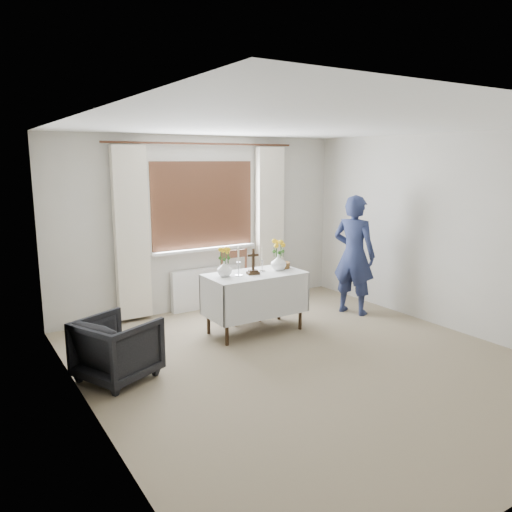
% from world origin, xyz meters
% --- Properties ---
extents(ground, '(5.00, 5.00, 0.00)m').
position_xyz_m(ground, '(0.00, 0.00, 0.00)').
color(ground, gray).
rests_on(ground, ground).
extents(altar_table, '(1.24, 0.64, 0.76)m').
position_xyz_m(altar_table, '(0.05, 1.16, 0.38)').
color(altar_table, silver).
rests_on(altar_table, ground).
extents(wooden_chair, '(0.45, 0.45, 0.95)m').
position_xyz_m(wooden_chair, '(0.13, 1.66, 0.48)').
color(wooden_chair, '#50301B').
rests_on(wooden_chair, ground).
extents(armchair, '(0.92, 0.91, 0.63)m').
position_xyz_m(armchair, '(-1.85, 0.70, 0.32)').
color(armchair, black).
rests_on(armchair, ground).
extents(person, '(0.61, 0.73, 1.69)m').
position_xyz_m(person, '(1.65, 1.09, 0.84)').
color(person, navy).
rests_on(person, ground).
extents(radiator, '(1.10, 0.10, 0.60)m').
position_xyz_m(radiator, '(0.00, 2.42, 0.30)').
color(radiator, silver).
rests_on(radiator, ground).
extents(wooden_cross, '(0.17, 0.14, 0.32)m').
position_xyz_m(wooden_cross, '(0.00, 1.13, 0.92)').
color(wooden_cross, black).
rests_on(wooden_cross, altar_table).
extents(candlestick_left, '(0.13, 0.13, 0.36)m').
position_xyz_m(candlestick_left, '(-0.19, 1.15, 0.94)').
color(candlestick_left, silver).
rests_on(candlestick_left, altar_table).
extents(candlestick_right, '(0.12, 0.12, 0.31)m').
position_xyz_m(candlestick_right, '(0.18, 1.19, 0.92)').
color(candlestick_right, silver).
rests_on(candlestick_right, altar_table).
extents(flower_vase_left, '(0.18, 0.18, 0.19)m').
position_xyz_m(flower_vase_left, '(-0.35, 1.22, 0.86)').
color(flower_vase_left, white).
rests_on(flower_vase_left, altar_table).
extents(flower_vase_right, '(0.20, 0.20, 0.21)m').
position_xyz_m(flower_vase_right, '(0.40, 1.15, 0.87)').
color(flower_vase_right, white).
rests_on(flower_vase_right, altar_table).
extents(wicker_basket, '(0.22, 0.22, 0.08)m').
position_xyz_m(wicker_basket, '(0.52, 1.23, 0.80)').
color(wicker_basket, brown).
rests_on(wicker_basket, altar_table).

